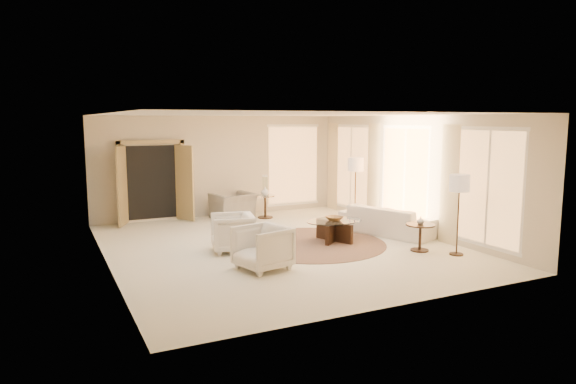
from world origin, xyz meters
name	(u,v)px	position (x,y,z in m)	size (l,w,h in m)	color
room	(279,182)	(0.00, 0.00, 1.40)	(7.04, 8.04, 2.83)	silver
windows_right	(407,176)	(3.45, 0.10, 1.35)	(0.10, 6.40, 2.40)	#F5AE62
window_back_corner	(294,165)	(2.30, 3.95, 1.35)	(1.70, 0.10, 2.40)	#F5AE62
curtains_right	(383,174)	(3.40, 1.00, 1.30)	(0.06, 5.20, 2.60)	beige
french_doors	(153,182)	(-1.90, 3.82, 1.07)	(1.95, 0.66, 2.16)	tan
area_rug	(311,243)	(0.71, -0.11, 0.01)	(3.27, 3.27, 0.01)	#3F281F
sofa	(387,220)	(2.81, -0.03, 0.33)	(2.28, 0.89, 0.67)	white
armchair_left	(233,231)	(-1.05, 0.02, 0.43)	(0.83, 0.78, 0.86)	white
armchair_right	(262,246)	(-1.00, -1.43, 0.44)	(0.85, 0.80, 0.88)	white
accent_chair	(233,202)	(0.18, 3.40, 0.47)	(1.07, 0.70, 0.94)	gray
coffee_table	(334,228)	(1.28, -0.14, 0.30)	(1.58, 1.58, 0.48)	black
end_table	(420,233)	(2.45, -1.63, 0.39)	(0.60, 0.60, 0.56)	black
side_table	(265,204)	(1.00, 3.09, 0.38)	(0.54, 0.54, 0.63)	#2F2218
floor_lamp_near	(356,167)	(2.90, 1.50, 1.46)	(0.42, 0.42, 1.72)	#2F2218
floor_lamp_far	(459,187)	(2.90, -2.21, 1.38)	(0.39, 0.39, 1.62)	#2F2218
bowl	(334,218)	(1.28, -0.14, 0.52)	(0.37, 0.37, 0.09)	brown
end_vase	(421,221)	(2.45, -1.63, 0.64)	(0.15, 0.15, 0.16)	white
side_vase	(265,191)	(1.00, 3.09, 0.74)	(0.22, 0.22, 0.23)	white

